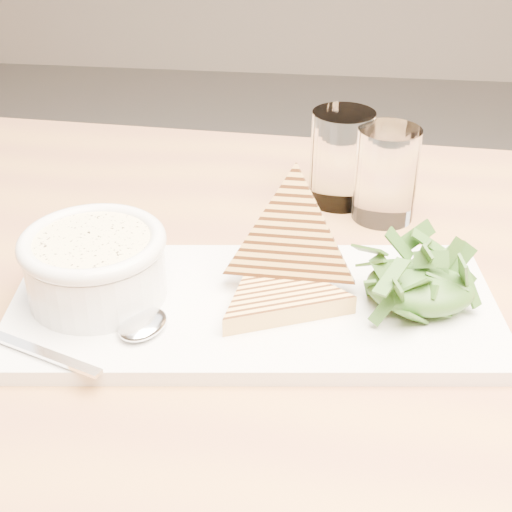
# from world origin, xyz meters

# --- Properties ---
(table_top) EXTENTS (1.37, 0.95, 0.04)m
(table_top) POSITION_xyz_m (-0.18, -0.14, 0.72)
(table_top) COLOR #AB753F
(table_top) RESTS_ON ground
(platter) EXTENTS (0.46, 0.25, 0.01)m
(platter) POSITION_xyz_m (-0.23, -0.12, 0.75)
(platter) COLOR white
(platter) RESTS_ON table_top
(soup_bowl) EXTENTS (0.12, 0.12, 0.05)m
(soup_bowl) POSITION_xyz_m (-0.37, -0.13, 0.78)
(soup_bowl) COLOR white
(soup_bowl) RESTS_ON platter
(soup) EXTENTS (0.11, 0.11, 0.01)m
(soup) POSITION_xyz_m (-0.37, -0.13, 0.81)
(soup) COLOR beige
(soup) RESTS_ON soup_bowl
(bowl_rim) EXTENTS (0.13, 0.13, 0.01)m
(bowl_rim) POSITION_xyz_m (-0.37, -0.13, 0.81)
(bowl_rim) COLOR white
(bowl_rim) RESTS_ON soup_bowl
(sandwich_flat) EXTENTS (0.18, 0.18, 0.02)m
(sandwich_flat) POSITION_xyz_m (-0.21, -0.13, 0.76)
(sandwich_flat) COLOR tan
(sandwich_flat) RESTS_ON platter
(sandwich_lean) EXTENTS (0.14, 0.13, 0.16)m
(sandwich_lean) POSITION_xyz_m (-0.20, -0.09, 0.80)
(sandwich_lean) COLOR tan
(sandwich_lean) RESTS_ON sandwich_flat
(salad_base) EXTENTS (0.10, 0.08, 0.04)m
(salad_base) POSITION_xyz_m (-0.08, -0.11, 0.77)
(salad_base) COLOR #1D4113
(salad_base) RESTS_ON platter
(arugula_pile) EXTENTS (0.11, 0.10, 0.05)m
(arugula_pile) POSITION_xyz_m (-0.08, -0.11, 0.78)
(arugula_pile) COLOR #3B6024
(arugula_pile) RESTS_ON platter
(spoon_bowl) EXTENTS (0.05, 0.06, 0.01)m
(spoon_bowl) POSITION_xyz_m (-0.32, -0.18, 0.76)
(spoon_bowl) COLOR silver
(spoon_bowl) RESTS_ON platter
(spoon_handle) EXTENTS (0.12, 0.05, 0.00)m
(spoon_handle) POSITION_xyz_m (-0.40, -0.22, 0.76)
(spoon_handle) COLOR silver
(spoon_handle) RESTS_ON platter
(glass_near) EXTENTS (0.07, 0.07, 0.11)m
(glass_near) POSITION_xyz_m (-0.16, 0.12, 0.79)
(glass_near) COLOR white
(glass_near) RESTS_ON table_top
(glass_far) EXTENTS (0.07, 0.07, 0.11)m
(glass_far) POSITION_xyz_m (-0.11, 0.08, 0.79)
(glass_far) COLOR white
(glass_far) RESTS_ON table_top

